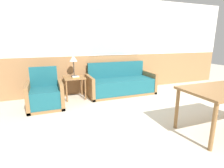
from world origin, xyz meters
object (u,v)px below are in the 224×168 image
at_px(couch, 121,85).
at_px(table_lamp, 73,60).
at_px(armchair, 45,96).
at_px(side_table, 74,81).

height_order(couch, table_lamp, table_lamp).
relative_size(armchair, table_lamp, 1.64).
bearing_deg(armchair, table_lamp, 23.04).
distance_m(couch, side_table, 1.32).
xyz_separation_m(couch, side_table, (-1.30, 0.08, 0.20)).
height_order(armchair, side_table, armchair).
relative_size(couch, table_lamp, 3.47).
bearing_deg(side_table, table_lamp, 77.38).
xyz_separation_m(side_table, table_lamp, (0.02, 0.09, 0.53)).
distance_m(armchair, side_table, 0.88).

